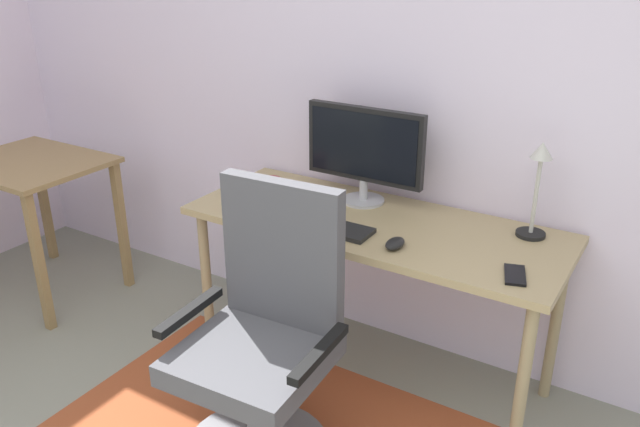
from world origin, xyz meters
The scene contains 10 objects.
wall_back centered at (0.00, 2.20, 1.30)m, with size 6.00×0.10×2.60m, color white.
desk centered at (-0.10, 1.83, 0.65)m, with size 1.52×0.60×0.72m.
monitor centered at (-0.24, 1.99, 0.96)m, with size 0.52×0.18×0.41m.
keyboard centered at (-0.26, 1.67, 0.73)m, with size 0.43×0.13×0.02m, color black.
computer_mouse centered at (0.07, 1.65, 0.74)m, with size 0.06×0.10×0.03m, color black.
coffee_cup centered at (-0.57, 1.78, 0.78)m, with size 0.08×0.08×0.11m, color maroon.
cell_phone centered at (0.50, 1.67, 0.73)m, with size 0.07×0.14×0.01m, color black.
desk_lamp centered at (0.46, 2.02, 0.95)m, with size 0.11×0.11×0.37m.
office_chair centered at (-0.21, 1.20, 0.41)m, with size 0.58×0.54×1.02m.
side_table centered at (-1.91, 1.57, 0.61)m, with size 0.72×0.59×0.73m.
Camera 1 is at (0.95, -0.28, 1.75)m, focal length 36.13 mm.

